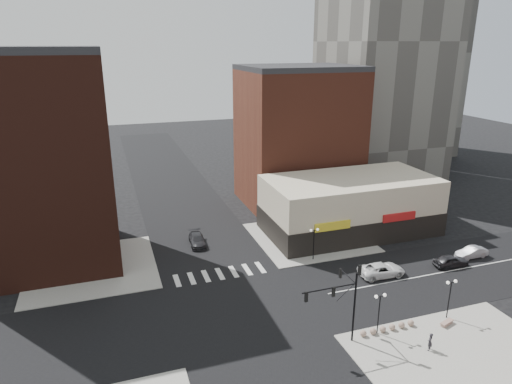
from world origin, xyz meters
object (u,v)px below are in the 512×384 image
street_lamp_ne (314,236)px  stone_bench (447,323)px  dark_sedan_north (197,240)px  traffic_signal (344,294)px  street_lamp_se_a (380,304)px  dark_sedan_east (451,261)px  white_suv (382,270)px  street_lamp_se_b (451,289)px  silver_sedan (472,252)px  pedestrian (430,342)px

street_lamp_ne → stone_bench: (6.16, -17.00, -2.97)m
dark_sedan_north → traffic_signal: bearing=-68.3°
street_lamp_se_a → dark_sedan_east: bearing=29.0°
white_suv → stone_bench: (0.33, -10.69, -0.45)m
street_lamp_se_a → street_lamp_ne: bearing=86.4°
street_lamp_se_b → white_suv: street_lamp_se_b is taller
street_lamp_ne → silver_sedan: 20.53m
street_lamp_ne → street_lamp_se_b: bearing=-66.4°
street_lamp_se_a → traffic_signal: bearing=177.4°
street_lamp_se_b → dark_sedan_east: bearing=47.5°
street_lamp_ne → pedestrian: (2.01, -19.62, -2.32)m
traffic_signal → street_lamp_ne: (4.76, 15.83, -1.67)m
silver_sedan → street_lamp_se_a: bearing=-64.3°
street_lamp_se_b → stone_bench: (-0.84, -1.00, -2.97)m
street_lamp_ne → dark_sedan_north: bearing=144.5°
street_lamp_se_a → stone_bench: (7.16, -1.00, -2.97)m
dark_sedan_north → stone_bench: 32.46m
traffic_signal → silver_sedan: size_ratio=1.85×
street_lamp_se_a → street_lamp_ne: size_ratio=1.00×
street_lamp_se_b → street_lamp_ne: (-7.00, 16.00, 0.00)m
street_lamp_se_b → stone_bench: size_ratio=2.46×
dark_sedan_east → dark_sedan_north: dark_sedan_east is taller
street_lamp_se_a → silver_sedan: size_ratio=0.99×
street_lamp_se_b → dark_sedan_east: street_lamp_se_b is taller
silver_sedan → pedestrian: size_ratio=2.48×
traffic_signal → street_lamp_se_b: size_ratio=1.87×
dark_sedan_east → stone_bench: bearing=140.4°
dark_sedan_east → dark_sedan_north: bearing=62.7°
street_lamp_se_a → pedestrian: 5.25m
street_lamp_se_b → street_lamp_ne: bearing=113.6°
traffic_signal → stone_bench: (10.92, -1.17, -4.64)m
traffic_signal → dark_sedan_east: (19.99, 8.82, -4.22)m
white_suv → stone_bench: bearing=-175.6°
dark_sedan_east → stone_bench: (-9.07, -9.99, -0.42)m
street_lamp_se_b → pedestrian: street_lamp_se_b is taller
white_suv → pedestrian: (-3.83, -13.31, 0.20)m
street_lamp_se_b → stone_bench: 3.24m
street_lamp_se_a → white_suv: size_ratio=0.75×
street_lamp_ne → stone_bench: size_ratio=2.46×
street_lamp_se_a → pedestrian: street_lamp_se_a is taller
street_lamp_se_a → silver_sedan: bearing=26.3°
dark_sedan_north → pedestrian: 32.51m
traffic_signal → silver_sedan: traffic_signal is taller
street_lamp_ne → silver_sedan: size_ratio=0.99×
street_lamp_ne → pedestrian: bearing=-84.2°
street_lamp_ne → white_suv: 8.96m
dark_sedan_north → stone_bench: (19.11, -26.24, -0.39)m
pedestrian → traffic_signal: bearing=-71.9°
traffic_signal → silver_sedan: 26.59m
stone_bench → silver_sedan: bearing=22.3°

